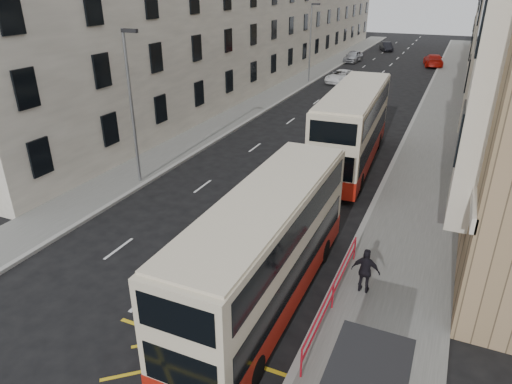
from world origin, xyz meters
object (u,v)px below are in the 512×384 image
at_px(double_decker_front, 266,251).
at_px(car_red, 433,60).
at_px(white_van, 341,76).
at_px(car_silver, 353,56).
at_px(double_decker_rear, 352,127).
at_px(street_lamp_far, 311,39).
at_px(street_lamp_near, 132,100).
at_px(car_dark, 386,47).
at_px(pedestrian_far, 366,271).

xyz_separation_m(double_decker_front, car_red, (1.17, 53.62, -1.36)).
distance_m(white_van, car_silver, 14.63).
bearing_deg(white_van, double_decker_front, -68.95).
relative_size(double_decker_rear, white_van, 2.44).
xyz_separation_m(white_van, car_silver, (-2.05, 14.48, 0.10)).
height_order(double_decker_front, car_red, double_decker_front).
bearing_deg(street_lamp_far, street_lamp_near, -90.00).
relative_size(street_lamp_near, car_red, 1.48).
distance_m(car_silver, car_dark, 13.22).
bearing_deg(car_red, street_lamp_far, 46.60).
height_order(double_decker_front, white_van, double_decker_front).
distance_m(double_decker_front, white_van, 39.04).
xyz_separation_m(double_decker_front, car_dark, (-6.90, 65.84, -1.46)).
bearing_deg(street_lamp_far, pedestrian_far, -69.02).
bearing_deg(street_lamp_near, white_van, 84.22).
xyz_separation_m(double_decker_front, double_decker_rear, (-0.46, 14.20, 0.22)).
bearing_deg(double_decker_rear, car_silver, 99.82).
distance_m(double_decker_rear, car_silver, 39.65).
bearing_deg(pedestrian_far, car_dark, -80.68).
distance_m(double_decker_rear, car_red, 39.49).
xyz_separation_m(white_van, car_dark, (0.28, 27.49, 0.01)).
distance_m(street_lamp_near, car_red, 48.42).
bearing_deg(car_silver, street_lamp_near, -87.30).
distance_m(street_lamp_near, white_van, 32.00).
xyz_separation_m(street_lamp_near, street_lamp_far, (0.00, 30.00, 0.00)).
xyz_separation_m(street_lamp_near, double_decker_front, (10.38, -6.76, -2.50)).
bearing_deg(double_decker_front, double_decker_rear, 91.76).
bearing_deg(white_van, car_red, 71.78).
height_order(double_decker_front, car_silver, double_decker_front).
bearing_deg(white_van, car_silver, 108.50).
bearing_deg(pedestrian_far, street_lamp_far, -68.49).
relative_size(street_lamp_near, car_dark, 1.95).
height_order(car_dark, car_red, car_red).
height_order(white_van, car_silver, car_silver).
relative_size(car_silver, car_dark, 1.10).
height_order(street_lamp_far, pedestrian_far, street_lamp_far).
bearing_deg(street_lamp_far, car_silver, 85.91).
bearing_deg(car_dark, pedestrian_far, -102.73).
bearing_deg(pedestrian_far, street_lamp_near, -19.56).
height_order(double_decker_rear, car_silver, double_decker_rear).
bearing_deg(car_red, pedestrian_far, 83.04).
xyz_separation_m(street_lamp_near, white_van, (3.20, 31.59, -3.96)).
distance_m(street_lamp_near, pedestrian_far, 14.70).
xyz_separation_m(street_lamp_far, pedestrian_far, (13.38, -34.89, -3.63)).
height_order(street_lamp_near, double_decker_rear, street_lamp_near).
bearing_deg(double_decker_rear, white_van, 102.59).
relative_size(double_decker_front, double_decker_rear, 0.90).
height_order(double_decker_rear, pedestrian_far, double_decker_rear).
xyz_separation_m(street_lamp_near, car_red, (11.55, 46.86, -3.85)).
distance_m(street_lamp_far, car_silver, 16.57).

